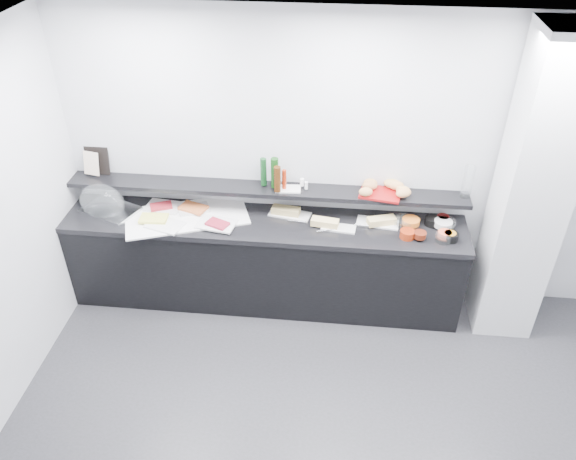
# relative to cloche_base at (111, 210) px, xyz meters

# --- Properties ---
(ground) EXTENTS (5.00, 5.00, 0.00)m
(ground) POSITION_rel_cloche_base_xyz_m (2.11, -1.70, -0.92)
(ground) COLOR #2D2D30
(ground) RESTS_ON ground
(back_wall) EXTENTS (5.00, 0.02, 2.70)m
(back_wall) POSITION_rel_cloche_base_xyz_m (2.11, 0.30, 0.43)
(back_wall) COLOR silver
(back_wall) RESTS_ON ground
(ceiling) EXTENTS (5.00, 5.00, 0.00)m
(ceiling) POSITION_rel_cloche_base_xyz_m (2.11, -1.70, 1.78)
(ceiling) COLOR white
(ceiling) RESTS_ON back_wall
(column) EXTENTS (0.50, 0.50, 2.70)m
(column) POSITION_rel_cloche_base_xyz_m (3.61, -0.05, 0.43)
(column) COLOR silver
(column) RESTS_ON ground
(buffet_cabinet) EXTENTS (3.60, 0.60, 0.85)m
(buffet_cabinet) POSITION_rel_cloche_base_xyz_m (1.41, -0.00, -0.50)
(buffet_cabinet) COLOR black
(buffet_cabinet) RESTS_ON ground
(counter_top) EXTENTS (3.62, 0.62, 0.05)m
(counter_top) POSITION_rel_cloche_base_xyz_m (1.41, -0.00, -0.05)
(counter_top) COLOR black
(counter_top) RESTS_ON buffet_cabinet
(wall_shelf) EXTENTS (3.60, 0.25, 0.04)m
(wall_shelf) POSITION_rel_cloche_base_xyz_m (1.41, 0.17, 0.21)
(wall_shelf) COLOR black
(wall_shelf) RESTS_ON back_wall
(cloche_base) EXTENTS (0.57, 0.48, 0.04)m
(cloche_base) POSITION_rel_cloche_base_xyz_m (0.00, 0.00, 0.00)
(cloche_base) COLOR silver
(cloche_base) RESTS_ON counter_top
(cloche_dome) EXTENTS (0.48, 0.37, 0.34)m
(cloche_dome) POSITION_rel_cloche_base_xyz_m (-0.05, -0.03, 0.11)
(cloche_dome) COLOR silver
(cloche_dome) RESTS_ON cloche_base
(linen_runner) EXTENTS (1.19, 0.85, 0.01)m
(linen_runner) POSITION_rel_cloche_base_xyz_m (0.71, -0.00, -0.01)
(linen_runner) COLOR white
(linen_runner) RESTS_ON counter_top
(platter_meat_a) EXTENTS (0.35, 0.26, 0.01)m
(platter_meat_a) POSITION_rel_cloche_base_xyz_m (0.47, 0.11, 0.00)
(platter_meat_a) COLOR white
(platter_meat_a) RESTS_ON linen_runner
(food_meat_a) EXTENTS (0.23, 0.19, 0.02)m
(food_meat_a) POSITION_rel_cloche_base_xyz_m (0.45, 0.09, 0.02)
(food_meat_a) COLOR maroon
(food_meat_a) RESTS_ON platter_meat_a
(platter_salmon) EXTENTS (0.33, 0.28, 0.01)m
(platter_salmon) POSITION_rel_cloche_base_xyz_m (0.75, 0.10, 0.00)
(platter_salmon) COLOR silver
(platter_salmon) RESTS_ON linen_runner
(food_salmon) EXTENTS (0.28, 0.23, 0.02)m
(food_salmon) POSITION_rel_cloche_base_xyz_m (0.75, 0.09, 0.02)
(food_salmon) COLOR #C95C29
(food_salmon) RESTS_ON platter_salmon
(platter_cheese) EXTENTS (0.36, 0.29, 0.01)m
(platter_cheese) POSITION_rel_cloche_base_xyz_m (0.56, -0.18, 0.00)
(platter_cheese) COLOR white
(platter_cheese) RESTS_ON linen_runner
(food_cheese) EXTENTS (0.25, 0.17, 0.02)m
(food_cheese) POSITION_rel_cloche_base_xyz_m (0.44, -0.12, 0.02)
(food_cheese) COLOR #EAE75B
(food_cheese) RESTS_ON platter_cheese
(platter_meat_b) EXTENTS (0.37, 0.27, 0.01)m
(platter_meat_b) POSITION_rel_cloche_base_xyz_m (1.01, -0.12, 0.00)
(platter_meat_b) COLOR white
(platter_meat_b) RESTS_ON linen_runner
(food_meat_b) EXTENTS (0.22, 0.19, 0.02)m
(food_meat_b) POSITION_rel_cloche_base_xyz_m (1.02, -0.14, 0.02)
(food_meat_b) COLOR maroon
(food_meat_b) RESTS_ON platter_meat_b
(sandwich_plate_left) EXTENTS (0.40, 0.23, 0.01)m
(sandwich_plate_left) POSITION_rel_cloche_base_xyz_m (1.64, 0.13, -0.01)
(sandwich_plate_left) COLOR silver
(sandwich_plate_left) RESTS_ON counter_top
(sandwich_food_left) EXTENTS (0.27, 0.13, 0.06)m
(sandwich_food_left) POSITION_rel_cloche_base_xyz_m (1.60, 0.13, 0.02)
(sandwich_food_left) COLOR tan
(sandwich_food_left) RESTS_ON sandwich_plate_left
(tongs_left) EXTENTS (0.16, 0.02, 0.01)m
(tongs_left) POSITION_rel_cloche_base_xyz_m (1.71, 0.01, -0.00)
(tongs_left) COLOR silver
(tongs_left) RESTS_ON sandwich_plate_left
(sandwich_plate_mid) EXTENTS (0.31, 0.16, 0.01)m
(sandwich_plate_mid) POSITION_rel_cloche_base_xyz_m (2.08, -0.04, -0.01)
(sandwich_plate_mid) COLOR white
(sandwich_plate_mid) RESTS_ON counter_top
(sandwich_food_mid) EXTENTS (0.25, 0.12, 0.06)m
(sandwich_food_mid) POSITION_rel_cloche_base_xyz_m (1.96, -0.03, 0.02)
(sandwich_food_mid) COLOR #E0C075
(sandwich_food_mid) RESTS_ON sandwich_plate_mid
(tongs_mid) EXTENTS (0.15, 0.06, 0.01)m
(tongs_mid) POSITION_rel_cloche_base_xyz_m (1.97, -0.11, -0.00)
(tongs_mid) COLOR silver
(tongs_mid) RESTS_ON sandwich_plate_mid
(sandwich_plate_right) EXTENTS (0.39, 0.20, 0.01)m
(sandwich_plate_right) POSITION_rel_cloche_base_xyz_m (2.43, 0.07, -0.01)
(sandwich_plate_right) COLOR white
(sandwich_plate_right) RESTS_ON counter_top
(sandwich_food_right) EXTENTS (0.27, 0.17, 0.06)m
(sandwich_food_right) POSITION_rel_cloche_base_xyz_m (2.46, 0.05, 0.02)
(sandwich_food_right) COLOR #E5C478
(sandwich_food_right) RESTS_ON sandwich_plate_right
(tongs_right) EXTENTS (0.16, 0.02, 0.01)m
(tongs_right) POSITION_rel_cloche_base_xyz_m (2.30, 0.01, -0.00)
(tongs_right) COLOR #B6B9BD
(tongs_right) RESTS_ON sandwich_plate_right
(bowl_glass_fruit) EXTENTS (0.20, 0.20, 0.07)m
(bowl_glass_fruit) POSITION_rel_cloche_base_xyz_m (2.65, 0.07, 0.02)
(bowl_glass_fruit) COLOR white
(bowl_glass_fruit) RESTS_ON counter_top
(fill_glass_fruit) EXTENTS (0.18, 0.18, 0.05)m
(fill_glass_fruit) POSITION_rel_cloche_base_xyz_m (2.71, 0.07, 0.03)
(fill_glass_fruit) COLOR orange
(fill_glass_fruit) RESTS_ON bowl_glass_fruit
(bowl_black_jam) EXTENTS (0.15, 0.15, 0.07)m
(bowl_black_jam) POSITION_rel_cloche_base_xyz_m (2.91, 0.11, 0.02)
(bowl_black_jam) COLOR black
(bowl_black_jam) RESTS_ON counter_top
(fill_black_jam) EXTENTS (0.11, 0.11, 0.05)m
(fill_black_jam) POSITION_rel_cloche_base_xyz_m (3.00, 0.15, 0.03)
(fill_black_jam) COLOR #580E0C
(fill_black_jam) RESTS_ON bowl_black_jam
(bowl_glass_cream) EXTENTS (0.19, 0.19, 0.07)m
(bowl_glass_cream) POSITION_rel_cloche_base_xyz_m (3.01, 0.08, 0.02)
(bowl_glass_cream) COLOR silver
(bowl_glass_cream) RESTS_ON counter_top
(fill_glass_cream) EXTENTS (0.21, 0.21, 0.05)m
(fill_glass_cream) POSITION_rel_cloche_base_xyz_m (2.99, 0.06, 0.03)
(fill_glass_cream) COLOR white
(fill_glass_cream) RESTS_ON bowl_glass_cream
(bowl_red_jam) EXTENTS (0.14, 0.14, 0.07)m
(bowl_red_jam) POSITION_rel_cloche_base_xyz_m (2.67, -0.11, 0.02)
(bowl_red_jam) COLOR maroon
(bowl_red_jam) RESTS_ON counter_top
(fill_red_jam) EXTENTS (0.14, 0.14, 0.05)m
(fill_red_jam) POSITION_rel_cloche_base_xyz_m (2.77, -0.13, 0.03)
(fill_red_jam) COLOR #561B0C
(fill_red_jam) RESTS_ON bowl_red_jam
(bowl_glass_salmon) EXTENTS (0.15, 0.15, 0.07)m
(bowl_glass_salmon) POSITION_rel_cloche_base_xyz_m (2.97, -0.13, 0.02)
(bowl_glass_salmon) COLOR silver
(bowl_glass_salmon) RESTS_ON counter_top
(fill_glass_salmon) EXTENTS (0.12, 0.12, 0.05)m
(fill_glass_salmon) POSITION_rel_cloche_base_xyz_m (2.99, -0.10, 0.03)
(fill_glass_salmon) COLOR #F55F3C
(fill_glass_salmon) RESTS_ON bowl_glass_salmon
(bowl_black_fruit) EXTENTS (0.15, 0.15, 0.07)m
(bowl_black_fruit) POSITION_rel_cloche_base_xyz_m (3.04, -0.11, 0.02)
(bowl_black_fruit) COLOR black
(bowl_black_fruit) RESTS_ON counter_top
(fill_black_fruit) EXTENTS (0.13, 0.13, 0.05)m
(fill_black_fruit) POSITION_rel_cloche_base_xyz_m (3.03, -0.11, 0.03)
(fill_black_fruit) COLOR orange
(fill_black_fruit) RESTS_ON bowl_black_fruit
(framed_print) EXTENTS (0.22, 0.07, 0.26)m
(framed_print) POSITION_rel_cloche_base_xyz_m (-0.16, 0.27, 0.36)
(framed_print) COLOR black
(framed_print) RESTS_ON wall_shelf
(print_art) EXTENTS (0.16, 0.08, 0.22)m
(print_art) POSITION_rel_cloche_base_xyz_m (-0.20, 0.21, 0.36)
(print_art) COLOR beige
(print_art) RESTS_ON framed_print
(condiment_tray) EXTENTS (0.23, 0.15, 0.01)m
(condiment_tray) POSITION_rel_cloche_base_xyz_m (1.62, 0.16, 0.24)
(condiment_tray) COLOR white
(condiment_tray) RESTS_ON wall_shelf
(bottle_green_a) EXTENTS (0.06, 0.06, 0.26)m
(bottle_green_a) POSITION_rel_cloche_base_xyz_m (1.39, 0.20, 0.37)
(bottle_green_a) COLOR #103B18
(bottle_green_a) RESTS_ON condiment_tray
(bottle_brown) EXTENTS (0.08, 0.08, 0.24)m
(bottle_brown) POSITION_rel_cloche_base_xyz_m (1.53, 0.10, 0.36)
(bottle_brown) COLOR #3C1F0B
(bottle_brown) RESTS_ON condiment_tray
(bottle_green_b) EXTENTS (0.08, 0.08, 0.28)m
(bottle_green_b) POSITION_rel_cloche_base_xyz_m (1.50, 0.18, 0.38)
(bottle_green_b) COLOR #103B10
(bottle_green_b) RESTS_ON condiment_tray
(bottle_hot) EXTENTS (0.04, 0.04, 0.18)m
(bottle_hot) POSITION_rel_cloche_base_xyz_m (1.58, 0.16, 0.33)
(bottle_hot) COLOR #A7250B
(bottle_hot) RESTS_ON condiment_tray
(shaker_salt) EXTENTS (0.04, 0.04, 0.07)m
(shaker_salt) POSITION_rel_cloche_base_xyz_m (1.73, 0.22, 0.28)
(shaker_salt) COLOR white
(shaker_salt) RESTS_ON condiment_tray
(shaker_pepper) EXTENTS (0.03, 0.03, 0.07)m
(shaker_pepper) POSITION_rel_cloche_base_xyz_m (1.78, 0.17, 0.28)
(shaker_pepper) COLOR white
(shaker_pepper) RESTS_ON condiment_tray
(bread_tray) EXTENTS (0.39, 0.30, 0.02)m
(bread_tray) POSITION_rel_cloche_base_xyz_m (2.43, 0.16, 0.24)
(bread_tray) COLOR maroon
(bread_tray) RESTS_ON wall_shelf
(bread_roll_nw) EXTENTS (0.13, 0.09, 0.08)m
(bread_roll_nw) POSITION_rel_cloche_base_xyz_m (2.34, 0.25, 0.29)
(bread_roll_nw) COLOR #BD8248
(bread_roll_nw) RESTS_ON bread_tray
(bread_roll_ne) EXTENTS (0.17, 0.13, 0.08)m
(bread_roll_ne) POSITION_rel_cloche_base_xyz_m (2.53, 0.25, 0.29)
(bread_roll_ne) COLOR tan
(bread_roll_ne) RESTS_ON bread_tray
(bread_roll_sw) EXTENTS (0.12, 0.08, 0.08)m
(bread_roll_sw) POSITION_rel_cloche_base_xyz_m (2.30, 0.09, 0.29)
(bread_roll_sw) COLOR tan
(bread_roll_sw) RESTS_ON bread_tray
(bread_roll_s) EXTENTS (0.16, 0.14, 0.08)m
(bread_roll_s) POSITION_rel_cloche_base_xyz_m (2.62, 0.11, 0.29)
(bread_roll_s) COLOR tan
(bread_roll_s) RESTS_ON bread_tray
(bread_roll_se) EXTENTS (0.14, 0.11, 0.08)m
(bread_roll_se) POSITION_rel_cloche_base_xyz_m (2.62, 0.15, 0.29)
(bread_roll_se) COLOR tan
(bread_roll_se) RESTS_ON bread_tray
(bread_roll_midw) EXTENTS (0.14, 0.09, 0.08)m
(bread_roll_midw) POSITION_rel_cloche_base_xyz_m (2.33, 0.20, 0.29)
(bread_roll_midw) COLOR #AD7342
(bread_roll_midw) RESTS_ON bread_tray
(bread_roll_mide) EXTENTS (0.14, 0.09, 0.08)m
(bread_roll_mide) POSITION_rel_cloche_base_xyz_m (2.57, 0.22, 0.29)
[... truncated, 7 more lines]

